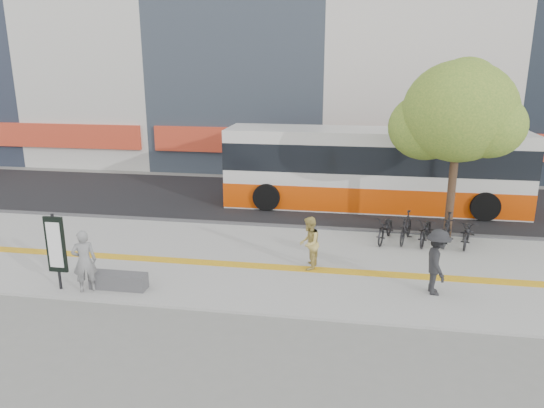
% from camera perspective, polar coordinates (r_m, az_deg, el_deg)
% --- Properties ---
extents(ground, '(120.00, 120.00, 0.00)m').
position_cam_1_polar(ground, '(15.23, -5.88, -8.46)').
color(ground, slate).
rests_on(ground, ground).
extents(sidewalk, '(40.00, 7.00, 0.08)m').
position_cam_1_polar(sidewalk, '(16.55, -4.52, -6.24)').
color(sidewalk, gray).
rests_on(sidewalk, ground).
extents(tactile_strip, '(40.00, 0.45, 0.01)m').
position_cam_1_polar(tactile_strip, '(16.08, -4.95, -6.75)').
color(tactile_strip, gold).
rests_on(tactile_strip, sidewalk).
extents(street, '(40.00, 8.00, 0.06)m').
position_cam_1_polar(street, '(23.52, -0.17, 0.51)').
color(street, black).
rests_on(street, ground).
extents(curb, '(40.00, 0.25, 0.14)m').
position_cam_1_polar(curb, '(19.74, -2.10, -2.40)').
color(curb, '#3E3E40').
rests_on(curb, ground).
extents(bench, '(1.60, 0.45, 0.45)m').
position_cam_1_polar(bench, '(14.97, -16.89, -8.27)').
color(bench, '#3E3E40').
rests_on(bench, sidewalk).
extents(signboard, '(0.55, 0.10, 2.20)m').
position_cam_1_polar(signboard, '(15.11, -23.19, -4.34)').
color(signboard, black).
rests_on(signboard, sidewalk).
extents(street_tree, '(4.40, 3.80, 6.31)m').
position_cam_1_polar(street_tree, '(18.59, 20.20, 9.54)').
color(street_tree, '#352318').
rests_on(street_tree, sidewalk).
extents(bus, '(12.69, 3.01, 3.38)m').
position_cam_1_polar(bus, '(22.36, 11.27, 3.67)').
color(bus, beige).
rests_on(bus, street).
extents(bicycle_row, '(3.91, 1.95, 1.08)m').
position_cam_1_polar(bicycle_row, '(18.45, 17.00, -2.75)').
color(bicycle_row, black).
rests_on(bicycle_row, sidewalk).
extents(seated_woman, '(0.77, 0.67, 1.77)m').
position_cam_1_polar(seated_woman, '(14.85, -20.38, -6.04)').
color(seated_woman, black).
rests_on(seated_woman, sidewalk).
extents(pedestrian_tan, '(0.70, 0.85, 1.64)m').
position_cam_1_polar(pedestrian_tan, '(15.47, 4.20, -4.42)').
color(pedestrian_tan, tan).
rests_on(pedestrian_tan, sidewalk).
extents(pedestrian_dark, '(0.77, 1.23, 1.84)m').
position_cam_1_polar(pedestrian_dark, '(14.48, 18.11, -6.24)').
color(pedestrian_dark, black).
rests_on(pedestrian_dark, sidewalk).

